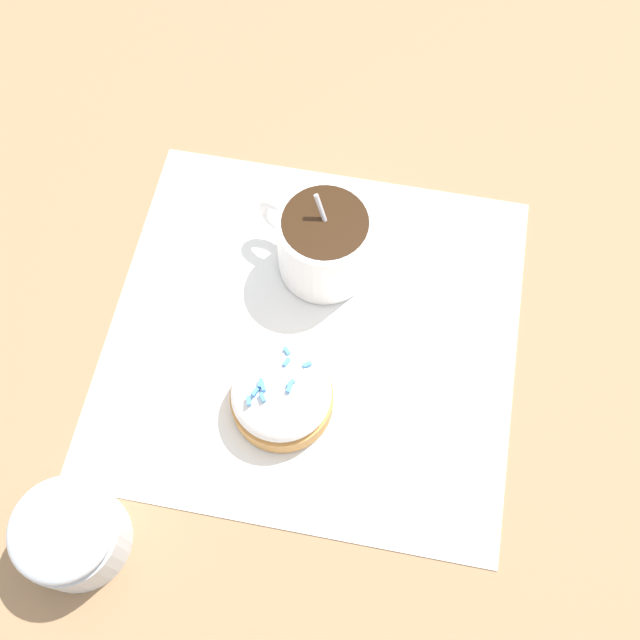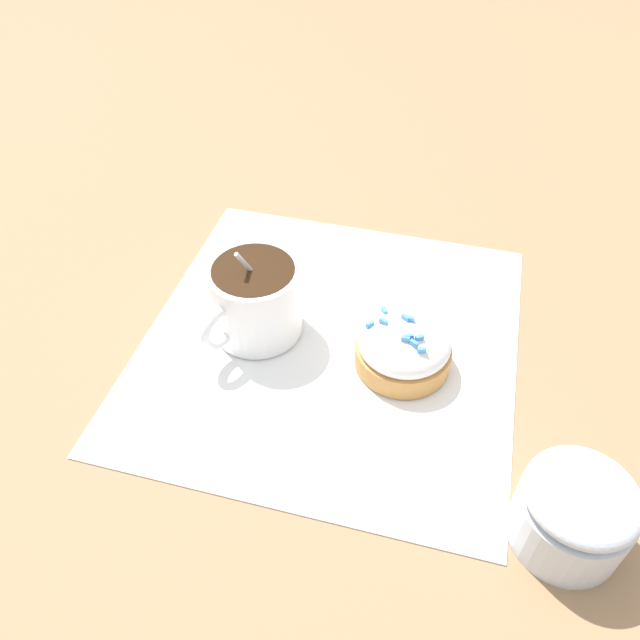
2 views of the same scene
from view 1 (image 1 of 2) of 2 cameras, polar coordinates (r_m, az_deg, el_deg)
ground_plane at (r=0.65m, az=-0.56°, el=-1.08°), size 3.00×3.00×0.00m
paper_napkin at (r=0.65m, az=-0.56°, el=-1.03°), size 0.36×0.37×0.00m
coffee_cup at (r=0.64m, az=0.27°, el=6.03°), size 0.08×0.11×0.09m
frosted_pastry at (r=0.60m, az=-2.95°, el=-5.78°), size 0.08×0.08×0.05m
sugar_bowl at (r=0.60m, az=-18.56°, el=-15.15°), size 0.08×0.08×0.07m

